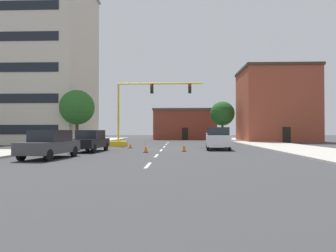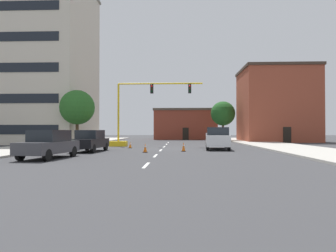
% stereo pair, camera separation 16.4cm
% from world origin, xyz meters
% --- Properties ---
extents(ground_plane, '(160.00, 160.00, 0.00)m').
position_xyz_m(ground_plane, '(0.00, 0.00, 0.00)').
color(ground_plane, '#38383A').
extents(sidewalk_left, '(6.00, 56.00, 0.14)m').
position_xyz_m(sidewalk_left, '(-12.24, 8.00, 0.07)').
color(sidewalk_left, '#B2ADA3').
rests_on(sidewalk_left, ground_plane).
extents(sidewalk_right, '(6.00, 56.00, 0.14)m').
position_xyz_m(sidewalk_right, '(12.24, 8.00, 0.07)').
color(sidewalk_right, '#B2ADA3').
rests_on(sidewalk_right, ground_plane).
extents(lane_stripe_seg_0, '(0.16, 2.40, 0.01)m').
position_xyz_m(lane_stripe_seg_0, '(0.00, -14.00, 0.00)').
color(lane_stripe_seg_0, silver).
rests_on(lane_stripe_seg_0, ground_plane).
extents(lane_stripe_seg_1, '(0.16, 2.40, 0.01)m').
position_xyz_m(lane_stripe_seg_1, '(0.00, -8.50, 0.00)').
color(lane_stripe_seg_1, silver).
rests_on(lane_stripe_seg_1, ground_plane).
extents(lane_stripe_seg_2, '(0.16, 2.40, 0.01)m').
position_xyz_m(lane_stripe_seg_2, '(0.00, -3.00, 0.00)').
color(lane_stripe_seg_2, silver).
rests_on(lane_stripe_seg_2, ground_plane).
extents(lane_stripe_seg_3, '(0.16, 2.40, 0.01)m').
position_xyz_m(lane_stripe_seg_3, '(0.00, 2.50, 0.00)').
color(lane_stripe_seg_3, silver).
rests_on(lane_stripe_seg_3, ground_plane).
extents(lane_stripe_seg_4, '(0.16, 2.40, 0.01)m').
position_xyz_m(lane_stripe_seg_4, '(0.00, 8.00, 0.00)').
color(lane_stripe_seg_4, silver).
rests_on(lane_stripe_seg_4, ground_plane).
extents(lane_stripe_seg_5, '(0.16, 2.40, 0.01)m').
position_xyz_m(lane_stripe_seg_5, '(0.00, 13.50, 0.00)').
color(lane_stripe_seg_5, silver).
rests_on(lane_stripe_seg_5, ground_plane).
extents(building_tall_left, '(14.72, 13.02, 21.99)m').
position_xyz_m(building_tall_left, '(-18.22, 11.47, 11.00)').
color(building_tall_left, beige).
rests_on(building_tall_left, ground_plane).
extents(building_brick_center, '(11.86, 9.38, 5.77)m').
position_xyz_m(building_brick_center, '(2.67, 29.64, 2.89)').
color(building_brick_center, brown).
rests_on(building_brick_center, ground_plane).
extents(building_row_right, '(10.69, 9.57, 11.21)m').
position_xyz_m(building_row_right, '(16.43, 17.74, 5.62)').
color(building_row_right, brown).
rests_on(building_row_right, ground_plane).
extents(traffic_signal_gantry, '(9.95, 1.20, 6.83)m').
position_xyz_m(traffic_signal_gantry, '(-3.66, 3.26, 2.30)').
color(traffic_signal_gantry, yellow).
rests_on(traffic_signal_gantry, ground_plane).
extents(tree_left_near, '(3.96, 3.96, 6.35)m').
position_xyz_m(tree_left_near, '(-10.12, 5.05, 4.35)').
color(tree_left_near, '#4C3823').
rests_on(tree_left_near, ground_plane).
extents(tree_right_far, '(3.87, 3.87, 6.34)m').
position_xyz_m(tree_right_far, '(8.50, 19.13, 4.39)').
color(tree_right_far, brown).
rests_on(tree_right_far, ground_plane).
extents(pickup_truck_white, '(2.41, 5.54, 1.99)m').
position_xyz_m(pickup_truck_white, '(5.04, -1.43, 0.97)').
color(pickup_truck_white, white).
rests_on(pickup_truck_white, ground_plane).
extents(sedan_black_near_left, '(2.12, 4.60, 1.74)m').
position_xyz_m(sedan_black_near_left, '(-5.63, -4.77, 0.89)').
color(sedan_black_near_left, black).
rests_on(sedan_black_near_left, ground_plane).
extents(sedan_dark_gray_mid_left, '(2.36, 4.68, 1.74)m').
position_xyz_m(sedan_dark_gray_mid_left, '(-6.34, -10.73, 0.89)').
color(sedan_dark_gray_mid_left, '#3D3D42').
rests_on(sedan_dark_gray_mid_left, ground_plane).
extents(traffic_cone_roadside_a, '(0.36, 0.36, 0.62)m').
position_xyz_m(traffic_cone_roadside_a, '(-3.16, 0.04, 0.30)').
color(traffic_cone_roadside_a, black).
rests_on(traffic_cone_roadside_a, ground_plane).
extents(traffic_cone_roadside_b, '(0.36, 0.36, 0.77)m').
position_xyz_m(traffic_cone_roadside_b, '(1.95, -4.29, 0.38)').
color(traffic_cone_roadside_b, black).
rests_on(traffic_cone_roadside_b, ground_plane).
extents(traffic_cone_roadside_c, '(0.36, 0.36, 0.72)m').
position_xyz_m(traffic_cone_roadside_c, '(-1.03, -5.64, 0.35)').
color(traffic_cone_roadside_c, black).
rests_on(traffic_cone_roadside_c, ground_plane).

